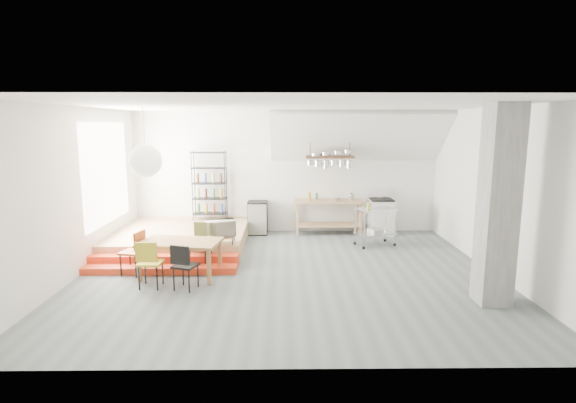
{
  "coord_description": "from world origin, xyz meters",
  "views": [
    {
      "loc": [
        -0.1,
        -8.41,
        2.87
      ],
      "look_at": [
        0.02,
        0.8,
        1.28
      ],
      "focal_mm": 28.0,
      "sensor_mm": 36.0,
      "label": 1
    }
  ],
  "objects_px": {
    "stove": "(381,216)",
    "mini_fridge": "(258,218)",
    "rolling_cart": "(375,222)",
    "dining_table": "(180,245)"
  },
  "relations": [
    {
      "from": "rolling_cart",
      "to": "mini_fridge",
      "type": "relative_size",
      "value": 1.17
    },
    {
      "from": "stove",
      "to": "rolling_cart",
      "type": "distance_m",
      "value": 1.24
    },
    {
      "from": "stove",
      "to": "rolling_cart",
      "type": "xyz_separation_m",
      "value": [
        -0.39,
        -1.17,
        0.1
      ]
    },
    {
      "from": "stove",
      "to": "mini_fridge",
      "type": "bearing_deg",
      "value": 179.23
    },
    {
      "from": "rolling_cart",
      "to": "mini_fridge",
      "type": "distance_m",
      "value": 3.12
    },
    {
      "from": "rolling_cart",
      "to": "mini_fridge",
      "type": "height_order",
      "value": "rolling_cart"
    },
    {
      "from": "dining_table",
      "to": "mini_fridge",
      "type": "relative_size",
      "value": 1.83
    },
    {
      "from": "stove",
      "to": "dining_table",
      "type": "bearing_deg",
      "value": -143.46
    },
    {
      "from": "stove",
      "to": "mini_fridge",
      "type": "relative_size",
      "value": 1.36
    },
    {
      "from": "dining_table",
      "to": "rolling_cart",
      "type": "height_order",
      "value": "rolling_cart"
    }
  ]
}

